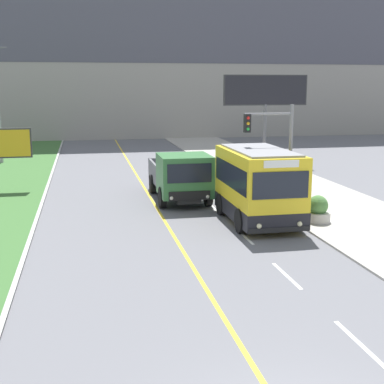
{
  "coord_description": "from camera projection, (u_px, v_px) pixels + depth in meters",
  "views": [
    {
      "loc": [
        -3.37,
        -7.32,
        5.92
      ],
      "look_at": [
        1.1,
        14.73,
        1.4
      ],
      "focal_mm": 50.0,
      "sensor_mm": 36.0,
      "label": 1
    }
  ],
  "objects": [
    {
      "name": "city_bus",
      "position": [
        259.0,
        186.0,
        23.08
      ],
      "size": [
        2.72,
        5.37,
        3.23
      ],
      "color": "yellow",
      "rests_on": "ground_plane"
    },
    {
      "name": "billboard_large",
      "position": [
        266.0,
        94.0,
        38.99
      ],
      "size": [
        6.33,
        0.24,
        6.64
      ],
      "color": "#59595B",
      "rests_on": "ground_plane"
    },
    {
      "name": "planter_round_second",
      "position": [
        285.0,
        192.0,
        26.86
      ],
      "size": [
        1.24,
        1.24,
        1.3
      ],
      "color": "#B7B2A8",
      "rests_on": "sidewalk_right"
    },
    {
      "name": "apartment_block_background",
      "position": [
        110.0,
        32.0,
        60.12
      ],
      "size": [
        80.0,
        8.04,
        23.54
      ],
      "color": "gray",
      "rests_on": "ground_plane"
    },
    {
      "name": "traffic_light_mast",
      "position": [
        276.0,
        146.0,
        23.88
      ],
      "size": [
        2.28,
        0.32,
        5.06
      ],
      "color": "slate",
      "rests_on": "ground_plane"
    },
    {
      "name": "planter_round_near",
      "position": [
        318.0,
        210.0,
        23.11
      ],
      "size": [
        1.11,
        1.11,
        1.17
      ],
      "color": "#B7B2A8",
      "rests_on": "sidewalk_right"
    },
    {
      "name": "dump_truck",
      "position": [
        182.0,
        177.0,
        27.1
      ],
      "size": [
        2.59,
        6.42,
        2.55
      ],
      "color": "black",
      "rests_on": "ground_plane"
    }
  ]
}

